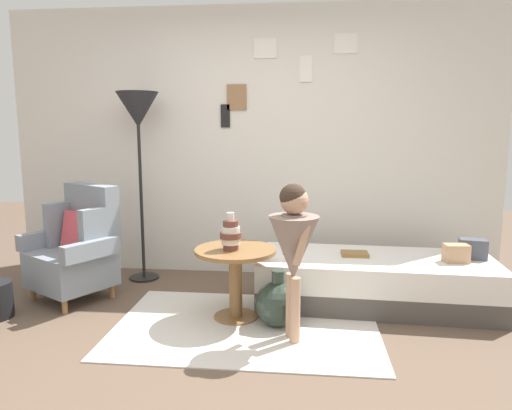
{
  "coord_description": "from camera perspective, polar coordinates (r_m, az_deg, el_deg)",
  "views": [
    {
      "loc": [
        0.53,
        -2.7,
        1.45
      ],
      "look_at": [
        0.15,
        0.95,
        0.85
      ],
      "focal_mm": 33.1,
      "sensor_mm": 36.0,
      "label": 1
    }
  ],
  "objects": [
    {
      "name": "pillow_head",
      "position": [
        4.22,
        24.73,
        -4.85
      ],
      "size": [
        0.23,
        0.15,
        0.16
      ],
      "primitive_type": "cube",
      "rotation": [
        0.0,
        0.0,
        -0.16
      ],
      "color": "#474C56",
      "rests_on": "daybed"
    },
    {
      "name": "vase_striped",
      "position": [
        3.52,
        -3.08,
        -3.57
      ],
      "size": [
        0.16,
        0.16,
        0.28
      ],
      "color": "brown",
      "rests_on": "side_table"
    },
    {
      "name": "ground_plane",
      "position": [
        3.11,
        -4.84,
        -18.52
      ],
      "size": [
        12.0,
        12.0,
        0.0
      ],
      "primitive_type": "plane",
      "color": "brown"
    },
    {
      "name": "person_child",
      "position": [
        3.17,
        4.58,
        -4.53
      ],
      "size": [
        0.34,
        0.34,
        1.09
      ],
      "color": "tan",
      "rests_on": "ground"
    },
    {
      "name": "side_table",
      "position": [
        3.61,
        -2.48,
        -7.62
      ],
      "size": [
        0.62,
        0.62,
        0.55
      ],
      "color": "olive",
      "rests_on": "ground"
    },
    {
      "name": "demijohn_near",
      "position": [
        3.56,
        2.65,
        -11.76
      ],
      "size": [
        0.34,
        0.34,
        0.42
      ],
      "color": "#2D3D33",
      "rests_on": "ground"
    },
    {
      "name": "rug",
      "position": [
        3.6,
        -1.17,
        -14.41
      ],
      "size": [
        1.92,
        1.3,
        0.01
      ],
      "primitive_type": "cube",
      "color": "silver",
      "rests_on": "ground"
    },
    {
      "name": "book_on_daybed",
      "position": [
        4.03,
        11.84,
        -5.8
      ],
      "size": [
        0.22,
        0.16,
        0.03
      ],
      "primitive_type": "cube",
      "rotation": [
        0.0,
        0.0,
        0.01
      ],
      "color": "olive",
      "rests_on": "daybed"
    },
    {
      "name": "gallery_wall",
      "position": [
        4.68,
        -0.53,
        7.47
      ],
      "size": [
        4.8,
        0.12,
        2.6
      ],
      "color": "silver",
      "rests_on": "ground"
    },
    {
      "name": "daybed",
      "position": [
        4.08,
        14.18,
        -8.87
      ],
      "size": [
        1.94,
        0.89,
        0.4
      ],
      "color": "#4C4742",
      "rests_on": "ground"
    },
    {
      "name": "armchair",
      "position": [
        4.33,
        -20.77,
        -4.83
      ],
      "size": [
        0.9,
        0.84,
        0.97
      ],
      "color": "#9E7042",
      "rests_on": "ground"
    },
    {
      "name": "pillow_mid",
      "position": [
        4.06,
        23.03,
        -5.4
      ],
      "size": [
        0.2,
        0.14,
        0.14
      ],
      "primitive_type": "cube",
      "rotation": [
        0.0,
        0.0,
        0.1
      ],
      "color": "tan",
      "rests_on": "daybed"
    },
    {
      "name": "floor_lamp",
      "position": [
        4.56,
        -14.07,
        10.22
      ],
      "size": [
        0.39,
        0.39,
        1.78
      ],
      "color": "black",
      "rests_on": "ground"
    }
  ]
}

